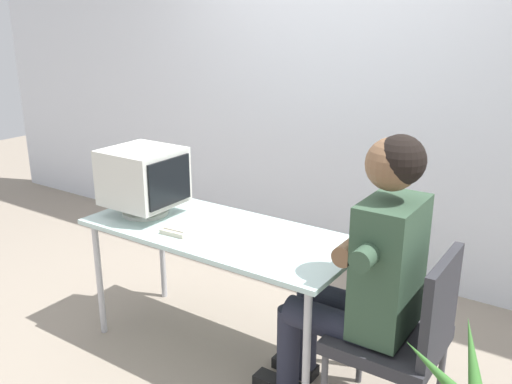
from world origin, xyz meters
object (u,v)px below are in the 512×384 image
Objects in this scene: desk at (219,240)px; keyboard at (195,221)px; crt_monitor at (144,177)px; office_chair at (404,332)px; person_seated at (366,269)px.

keyboard is (-0.16, -0.01, 0.08)m from desk.
desk is at bearing 4.67° from crt_monitor.
desk is 0.56m from crt_monitor.
keyboard is at bearing 178.08° from office_chair.
office_chair is at bearing -1.92° from keyboard.
crt_monitor is 1.58m from office_chair.
person_seated is at bearing -0.23° from crt_monitor.
keyboard is 1.21m from office_chair.
crt_monitor reaches higher than office_chair.
office_chair is at bearing -2.53° from desk.
office_chair is 0.65× the size of person_seated.
person_seated reaches higher than desk.
office_chair reaches higher than desk.
office_chair is at bearing -0.20° from crt_monitor.
crt_monitor is 0.39m from keyboard.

